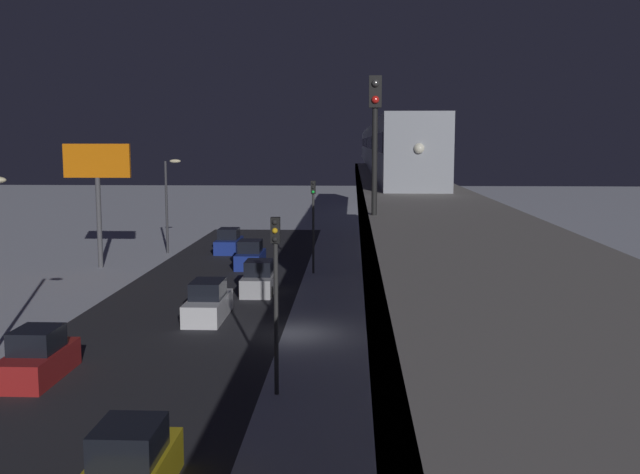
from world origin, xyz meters
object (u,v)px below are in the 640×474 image
(sedan_blue, at_px, (250,256))
(sedan_yellow, at_px, (130,469))
(sedan_silver, at_px, (259,280))
(traffic_light_mid, at_px, (313,213))
(sedan_red, at_px, (38,358))
(commercial_billboard, at_px, (97,173))
(sedan_white, at_px, (208,303))
(traffic_light_near, at_px, (276,279))
(sedan_blue_2, at_px, (229,242))
(subway_train, at_px, (383,146))
(rail_signal, at_px, (375,121))

(sedan_blue, distance_m, sedan_yellow, 35.03)
(sedan_silver, bearing_deg, sedan_yellow, -90.00)
(sedan_yellow, bearing_deg, traffic_light_mid, 84.92)
(sedan_red, height_order, commercial_billboard, commercial_billboard)
(sedan_red, height_order, traffic_light_mid, traffic_light_mid)
(sedan_white, xyz_separation_m, traffic_light_near, (-4.70, 11.30, 3.40))
(sedan_yellow, relative_size, sedan_blue_2, 0.95)
(sedan_white, height_order, sedan_yellow, same)
(traffic_light_near, bearing_deg, sedan_red, -8.27)
(traffic_light_mid, bearing_deg, sedan_white, 70.62)
(subway_train, bearing_deg, sedan_blue_2, 31.45)
(subway_train, relative_size, traffic_light_near, 11.57)
(traffic_light_mid, xyz_separation_m, commercial_billboard, (15.53, -1.75, 2.63))
(sedan_white, height_order, commercial_billboard, commercial_billboard)
(subway_train, distance_m, commercial_billboard, 26.30)
(traffic_light_near, height_order, traffic_light_mid, same)
(sedan_red, xyz_separation_m, commercial_billboard, (6.23, -25.06, 6.03))
(sedan_blue, distance_m, sedan_blue_2, 7.80)
(subway_train, bearing_deg, sedan_blue, 56.31)
(sedan_yellow, bearing_deg, sedan_white, 95.34)
(sedan_white, bearing_deg, rail_signal, -62.30)
(sedan_red, height_order, traffic_light_near, traffic_light_near)
(sedan_white, xyz_separation_m, commercial_billboard, (10.83, -15.11, 6.03))
(subway_train, height_order, sedan_blue, subway_train)
(traffic_light_near, bearing_deg, sedan_white, -67.42)
(subway_train, xyz_separation_m, sedan_red, (14.72, 40.85, -7.86))
(traffic_light_near, distance_m, traffic_light_mid, 24.66)
(sedan_yellow, xyz_separation_m, commercial_billboard, (12.63, -34.38, 6.03))
(sedan_red, bearing_deg, sedan_silver, -111.16)
(traffic_light_near, height_order, commercial_billboard, commercial_billboard)
(subway_train, bearing_deg, rail_signal, 87.40)
(sedan_silver, height_order, sedan_red, same)
(sedan_red, bearing_deg, traffic_light_near, 171.73)
(sedan_yellow, xyz_separation_m, sedan_blue_2, (4.60, -42.26, 0.00))
(sedan_blue, bearing_deg, sedan_yellow, -87.05)
(sedan_blue, bearing_deg, sedan_red, -100.16)
(sedan_red, bearing_deg, sedan_yellow, 124.48)
(sedan_silver, height_order, commercial_billboard, commercial_billboard)
(sedan_white, height_order, sedan_red, same)
(rail_signal, bearing_deg, sedan_red, -22.90)
(sedan_white, bearing_deg, sedan_silver, 74.72)
(subway_train, bearing_deg, sedan_silver, 71.10)
(sedan_red, relative_size, traffic_light_near, 0.64)
(sedan_white, bearing_deg, sedan_blue, 90.00)
(sedan_blue_2, bearing_deg, sedan_red, 86.87)
(subway_train, xyz_separation_m, traffic_light_near, (5.42, 42.20, -4.46))
(rail_signal, bearing_deg, traffic_light_near, -50.15)
(subway_train, height_order, sedan_white, subway_train)
(rail_signal, xyz_separation_m, sedan_yellow, (6.22, 3.99, -8.81))
(sedan_red, relative_size, commercial_billboard, 0.46)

